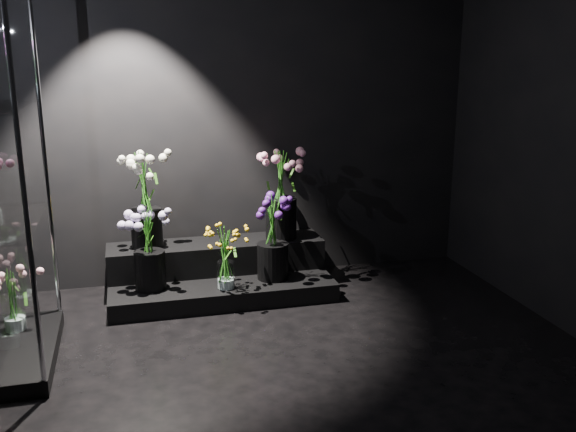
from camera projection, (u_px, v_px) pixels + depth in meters
name	position (u px, v px, depth m)	size (l,w,h in m)	color
floor	(296.00, 391.00, 3.64)	(4.00, 4.00, 0.00)	black
wall_back	(232.00, 111.00, 5.16)	(4.00, 4.00, 0.00)	black
wall_front	(535.00, 278.00, 1.41)	(4.00, 4.00, 0.00)	black
display_riser	(219.00, 272.00, 5.11)	(1.71, 0.76, 0.38)	black
bouquet_orange_bells	(225.00, 258.00, 4.75)	(0.29, 0.29, 0.47)	white
bouquet_lilac	(149.00, 242.00, 4.71)	(0.43, 0.43, 0.61)	black
bouquet_purple	(273.00, 233.00, 4.93)	(0.38, 0.38, 0.66)	black
bouquet_cream_roses	(145.00, 194.00, 4.91)	(0.38, 0.38, 0.75)	black
bouquet_pink_roses	(281.00, 188.00, 5.15)	(0.48, 0.48, 0.71)	black
bouquet_case_base_pink	(12.00, 298.00, 4.13)	(0.37, 0.37, 0.41)	white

